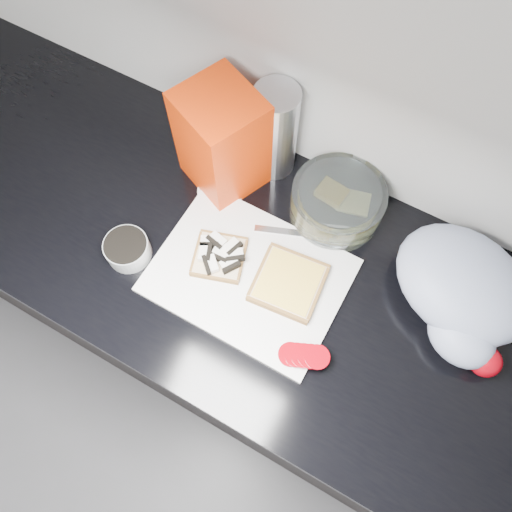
{
  "coord_description": "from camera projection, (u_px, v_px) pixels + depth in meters",
  "views": [
    {
      "loc": [
        0.1,
        0.83,
        1.9
      ],
      "look_at": [
        -0.1,
        1.2,
        0.95
      ],
      "focal_mm": 35.0,
      "sensor_mm": 36.0,
      "label": 1
    }
  ],
  "objects": [
    {
      "name": "grocery_bag",
      "position": [
        462.0,
        291.0,
        1.0
      ],
      "size": [
        0.34,
        0.33,
        0.13
      ],
      "rotation": [
        0.0,
        0.0,
        -0.32
      ],
      "color": "#97A2BA",
      "rests_on": "countertop"
    },
    {
      "name": "bread_left",
      "position": [
        219.0,
        255.0,
        1.07
      ],
      "size": [
        0.14,
        0.14,
        0.03
      ],
      "rotation": [
        0.0,
        0.0,
        0.32
      ],
      "color": "beige",
      "rests_on": "cutting_board"
    },
    {
      "name": "countertop",
      "position": [
        298.0,
        288.0,
        1.08
      ],
      "size": [
        3.5,
        0.64,
        0.04
      ],
      "primitive_type": "cube",
      "color": "black",
      "rests_on": "base_cabinet"
    },
    {
      "name": "bread_right",
      "position": [
        288.0,
        283.0,
        1.05
      ],
      "size": [
        0.16,
        0.16,
        0.02
      ],
      "rotation": [
        0.0,
        0.0,
        0.1
      ],
      "color": "beige",
      "rests_on": "cutting_board"
    },
    {
      "name": "knife",
      "position": [
        312.0,
        234.0,
        1.1
      ],
      "size": [
        0.19,
        0.09,
        0.01
      ],
      "rotation": [
        0.0,
        0.0,
        0.38
      ],
      "color": "silver",
      "rests_on": "cutting_board"
    },
    {
      "name": "glass_bowl",
      "position": [
        337.0,
        202.0,
        1.1
      ],
      "size": [
        0.21,
        0.21,
        0.09
      ],
      "rotation": [
        0.0,
        0.0,
        -0.12
      ],
      "color": "silver",
      "rests_on": "countertop"
    },
    {
      "name": "bread_bag",
      "position": [
        222.0,
        141.0,
        1.07
      ],
      "size": [
        0.21,
        0.2,
        0.25
      ],
      "primitive_type": "cube",
      "rotation": [
        0.0,
        0.0,
        -0.4
      ],
      "color": "red",
      "rests_on": "countertop"
    },
    {
      "name": "tomato_slices",
      "position": [
        304.0,
        356.0,
        0.98
      ],
      "size": [
        0.11,
        0.08,
        0.02
      ],
      "rotation": [
        0.0,
        0.0,
        -0.12
      ],
      "color": "#97030D",
      "rests_on": "cutting_board"
    },
    {
      "name": "base_cabinet",
      "position": [
        287.0,
        340.0,
        1.5
      ],
      "size": [
        3.5,
        0.6,
        0.86
      ],
      "primitive_type": "cube",
      "color": "black",
      "rests_on": "ground"
    },
    {
      "name": "whole_tomatoes",
      "position": [
        470.0,
        350.0,
        0.98
      ],
      "size": [
        0.13,
        0.08,
        0.06
      ],
      "rotation": [
        0.0,
        0.0,
        0.12
      ],
      "color": "#97030D",
      "rests_on": "countertop"
    },
    {
      "name": "tub_lid",
      "position": [
        220.0,
        191.0,
        1.16
      ],
      "size": [
        0.13,
        0.13,
        0.01
      ],
      "primitive_type": "cylinder",
      "rotation": [
        0.0,
        0.0,
        0.28
      ],
      "color": "silver",
      "rests_on": "countertop"
    },
    {
      "name": "seed_tub",
      "position": [
        127.0,
        249.0,
        1.07
      ],
      "size": [
        0.1,
        0.1,
        0.05
      ],
      "color": "#9DA2A2",
      "rests_on": "countertop"
    },
    {
      "name": "cutting_board",
      "position": [
        249.0,
        275.0,
        1.07
      ],
      "size": [
        0.4,
        0.3,
        0.01
      ],
      "primitive_type": "cube",
      "color": "white",
      "rests_on": "countertop"
    },
    {
      "name": "steel_canister",
      "position": [
        275.0,
        132.0,
        1.08
      ],
      "size": [
        0.1,
        0.1,
        0.24
      ],
      "primitive_type": "cylinder",
      "color": "#B8B8BD",
      "rests_on": "countertop"
    }
  ]
}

